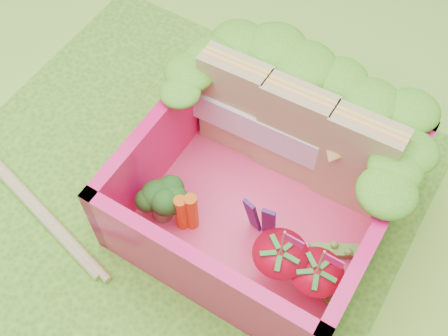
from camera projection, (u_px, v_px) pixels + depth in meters
name	position (u px, v px, depth m)	size (l,w,h in m)	color
ground	(167.00, 204.00, 3.25)	(14.00, 14.00, 0.00)	#93D93D
placemat	(167.00, 203.00, 3.24)	(2.60, 2.60, 0.03)	#4A9621
bento_floor	(261.00, 208.00, 3.18)	(1.30, 1.30, 0.05)	#F63E73
bento_box	(263.00, 186.00, 2.97)	(1.30, 1.30, 0.55)	#F41464
lettuce_ruffle	(309.00, 91.00, 2.88)	(1.43, 0.77, 0.11)	#3A8F1A
sandwich_stack	(294.00, 133.00, 3.02)	(1.22, 0.22, 0.67)	#A48256
broccoli	(159.00, 198.00, 2.97)	(0.32, 0.32, 0.27)	#6AA550
carrot_sticks	(187.00, 212.00, 2.98)	(0.11, 0.10, 0.29)	#E44E13
purple_wedges	(261.00, 219.00, 2.90)	(0.16, 0.05, 0.38)	#3D1752
strawberry_left	(278.00, 264.00, 2.82)	(0.28, 0.28, 0.52)	red
strawberry_right	(313.00, 281.00, 2.78)	(0.26, 0.26, 0.50)	red
snap_peas	(331.00, 268.00, 2.93)	(0.32, 0.44, 0.05)	#65B839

